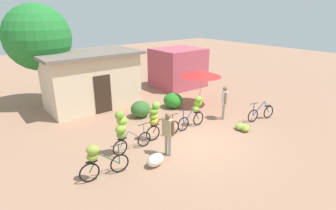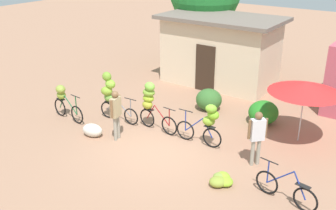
# 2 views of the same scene
# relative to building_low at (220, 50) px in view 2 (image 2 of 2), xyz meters

# --- Properties ---
(ground_plane) EXTENTS (60.00, 60.00, 0.00)m
(ground_plane) POSITION_rel_building_low_xyz_m (1.50, -6.67, -1.53)
(ground_plane) COLOR #A1755B
(building_low) EXTENTS (5.24, 3.07, 3.02)m
(building_low) POSITION_rel_building_low_xyz_m (0.00, 0.00, 0.00)
(building_low) COLOR beige
(building_low) RESTS_ON ground
(hedge_bush_front_left) EXTENTS (1.00, 0.94, 0.83)m
(hedge_bush_front_left) POSITION_rel_building_low_xyz_m (1.17, -3.02, -1.12)
(hedge_bush_front_left) COLOR #36682C
(hedge_bush_front_left) RESTS_ON ground
(hedge_bush_front_right) EXTENTS (1.04, 1.12, 0.82)m
(hedge_bush_front_right) POSITION_rel_building_low_xyz_m (3.34, -2.97, -1.12)
(hedge_bush_front_right) COLOR #278024
(hedge_bush_front_right) RESTS_ON ground
(market_umbrella) EXTENTS (2.27, 2.27, 2.02)m
(market_umbrella) POSITION_rel_building_low_xyz_m (4.80, -3.58, 0.31)
(market_umbrella) COLOR beige
(market_umbrella) RESTS_ON ground
(bicycle_leftmost) EXTENTS (1.66, 0.47, 1.24)m
(bicycle_leftmost) POSITION_rel_building_low_xyz_m (-2.77, -6.66, -0.79)
(bicycle_leftmost) COLOR black
(bicycle_leftmost) RESTS_ON ground
(bicycle_near_pile) EXTENTS (1.71, 0.49, 1.76)m
(bicycle_near_pile) POSITION_rel_building_low_xyz_m (-1.32, -5.76, -0.52)
(bicycle_near_pile) COLOR black
(bicycle_near_pile) RESTS_ON ground
(bicycle_center_loaded) EXTENTS (1.64, 0.39, 1.68)m
(bicycle_center_loaded) POSITION_rel_building_low_xyz_m (0.33, -5.56, -0.55)
(bicycle_center_loaded) COLOR black
(bicycle_center_loaded) RESTS_ON ground
(bicycle_by_shop) EXTENTS (1.62, 0.47, 1.45)m
(bicycle_by_shop) POSITION_rel_building_low_xyz_m (2.51, -5.57, -0.69)
(bicycle_by_shop) COLOR black
(bicycle_by_shop) RESTS_ON ground
(bicycle_rightmost) EXTENTS (1.67, 0.35, 0.96)m
(bicycle_rightmost) POSITION_rel_building_low_xyz_m (5.56, -7.03, -1.18)
(bicycle_rightmost) COLOR black
(bicycle_rightmost) RESTS_ON ground
(banana_pile_on_ground) EXTENTS (0.66, 0.87, 0.27)m
(banana_pile_on_ground) POSITION_rel_building_low_xyz_m (3.91, -7.22, -1.40)
(banana_pile_on_ground) COLOR #86A041
(banana_pile_on_ground) RESTS_ON ground
(produce_sack) EXTENTS (0.78, 0.58, 0.44)m
(produce_sack) POSITION_rel_building_low_xyz_m (-0.90, -7.16, -1.31)
(produce_sack) COLOR silver
(produce_sack) RESTS_ON ground
(person_vendor) EXTENTS (0.27, 0.57, 1.68)m
(person_vendor) POSITION_rel_building_low_xyz_m (-0.10, -6.85, -0.50)
(person_vendor) COLOR gray
(person_vendor) RESTS_ON ground
(person_bystander) EXTENTS (0.42, 0.45, 1.66)m
(person_bystander) POSITION_rel_building_low_xyz_m (4.24, -5.79, -0.51)
(person_bystander) COLOR gray
(person_bystander) RESTS_ON ground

